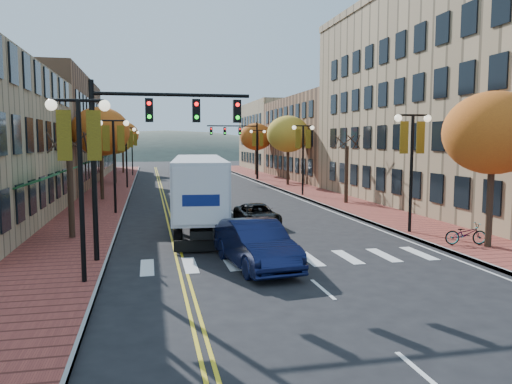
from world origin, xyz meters
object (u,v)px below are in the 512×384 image
navy_sedan (256,244)px  black_suv (257,215)px  bicycle (466,234)px  semi_truck (199,186)px

navy_sedan → black_suv: navy_sedan is taller
navy_sedan → black_suv: (2.00, 8.98, -0.27)m
navy_sedan → bicycle: navy_sedan is taller
navy_sedan → black_suv: 9.21m
black_suv → semi_truck: bearing=164.1°
navy_sedan → bicycle: size_ratio=2.89×
semi_truck → bicycle: 13.95m
semi_truck → navy_sedan: semi_truck is taller
semi_truck → navy_sedan: bearing=-78.4°
black_suv → bicycle: black_suv is taller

